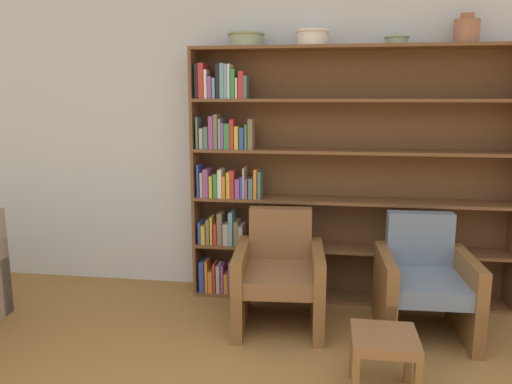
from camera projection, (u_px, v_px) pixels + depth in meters
The scene contains 9 objects.
wall_back at pixel (298, 133), 4.21m from camera, with size 12.00×0.06×2.75m.
bookshelf at pixel (319, 178), 4.08m from camera, with size 2.59×0.30×2.06m.
bowl_brass at pixel (246, 39), 3.94m from camera, with size 0.30×0.30×0.11m.
bowl_copper at pixel (312, 37), 3.87m from camera, with size 0.27×0.27×0.12m.
bowl_terracotta at pixel (397, 40), 3.78m from camera, with size 0.19×0.19×0.07m.
vase_tall at pixel (466, 31), 3.70m from camera, with size 0.19×0.19×0.22m.
armchair_leather at pixel (279, 275), 3.71m from camera, with size 0.69×0.72×0.83m.
armchair_cushioned at pixel (424, 283), 3.56m from camera, with size 0.66×0.70×0.83m.
footstool at pixel (384, 346), 2.79m from camera, with size 0.36×0.36×0.37m.
Camera 1 is at (0.27, -1.31, 1.68)m, focal length 35.00 mm.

